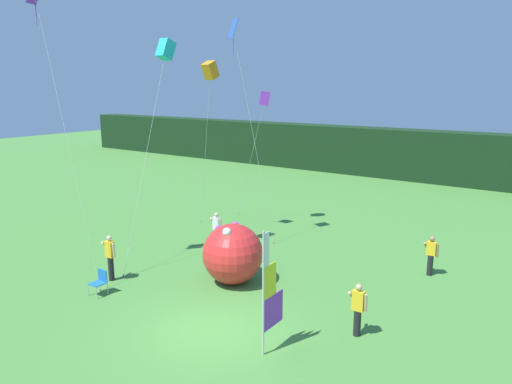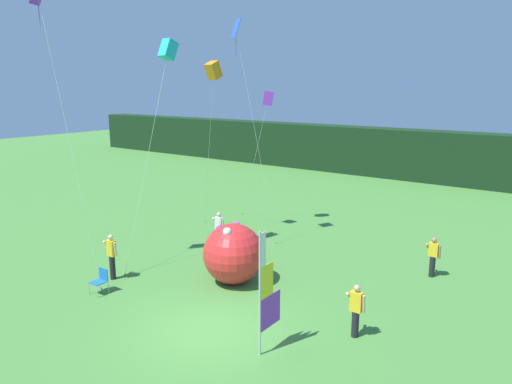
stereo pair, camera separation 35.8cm
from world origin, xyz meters
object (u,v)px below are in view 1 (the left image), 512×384
Objects in this scene: person_far_left at (431,255)px; kite_orange_box_2 at (210,71)px; folding_chair at (100,281)px; person_far_right at (217,229)px; person_near_banner at (110,256)px; banner_flag at (269,293)px; inflatable_balloon at (233,254)px; person_mid_field at (358,308)px; kite_purple_box_1 at (265,99)px; kite_blue_diamond_3 at (236,44)px; kite_purple_diamond_0 at (39,13)px; kite_cyan_box_4 at (166,50)px.

kite_orange_box_2 reaches higher than person_far_left.
kite_orange_box_2 is at bearing 98.05° from folding_chair.
kite_orange_box_2 is (-1.25, 1.23, 7.13)m from person_far_right.
person_near_banner is 1.08× the size of person_far_right.
banner_flag is 0.42× the size of kite_orange_box_2.
kite_orange_box_2 is at bearing 93.44° from person_near_banner.
inflatable_balloon is (3.13, -2.84, 0.27)m from person_far_right.
inflatable_balloon is (-3.76, 3.21, -0.57)m from banner_flag.
banner_flag is at bearing -41.30° from person_far_right.
banner_flag is 7.81m from person_near_banner.
person_far_right is (-6.89, 6.05, -0.84)m from banner_flag.
kite_purple_box_1 is at bearing 137.51° from person_mid_field.
person_near_banner is 1.33m from folding_chair.
kite_purple_box_1 reaches higher than person_far_right.
person_far_left is 0.23× the size of kite_purple_box_1.
inflatable_balloon is 9.23m from kite_blue_diamond_3.
person_mid_field is at bearing -42.49° from kite_purple_box_1.
kite_purple_diamond_0 is 1.54× the size of kite_purple_box_1.
person_far_right is 11.22m from kite_purple_diamond_0.
person_mid_field is at bearing -24.15° from person_far_right.
person_near_banner is at bearing -88.78° from kite_cyan_box_4.
person_far_right is at bearing -87.52° from kite_purple_box_1.
banner_flag is at bearing -47.58° from kite_blue_diamond_3.
kite_cyan_box_4 is at bearing -84.15° from kite_orange_box_2.
banner_flag is 0.33× the size of kite_purple_diamond_0.
kite_blue_diamond_3 is (-2.68, 3.83, 7.95)m from inflatable_balloon.
kite_cyan_box_4 reaches higher than folding_chair.
kite_purple_diamond_0 is at bearing -144.82° from person_far_left.
person_near_banner reaches higher than person_far_right.
person_far_right reaches higher than person_mid_field.
person_mid_field is at bearing -27.32° from kite_orange_box_2.
kite_purple_box_1 is at bearing 101.18° from kite_blue_diamond_3.
person_far_right is at bearing 88.51° from folding_chair.
kite_purple_diamond_0 is (-11.88, -8.37, 8.97)m from person_far_left.
inflatable_balloon is 0.23× the size of kite_blue_diamond_3.
person_far_right is 1.86× the size of folding_chair.
banner_flag is at bearing 0.63° from kite_purple_diamond_0.
kite_purple_diamond_0 is 4.77m from kite_cyan_box_4.
person_far_right is 7.34m from kite_orange_box_2.
kite_purple_box_1 reaches higher than inflatable_balloon.
person_mid_field is 1.00× the size of person_far_right.
kite_cyan_box_4 is at bearing -115.76° from person_far_right.
kite_orange_box_2 reaches higher than banner_flag.
kite_purple_diamond_0 is at bearing -179.37° from banner_flag.
kite_blue_diamond_3 is (1.70, -0.24, 1.09)m from kite_orange_box_2.
person_far_right is at bearing 64.24° from kite_cyan_box_4.
kite_purple_box_1 is at bearing 85.99° from person_near_banner.
person_far_right is at bearing 137.74° from inflatable_balloon.
person_far_left is 7.81m from inflatable_balloon.
person_near_banner is at bearing -86.56° from kite_orange_box_2.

